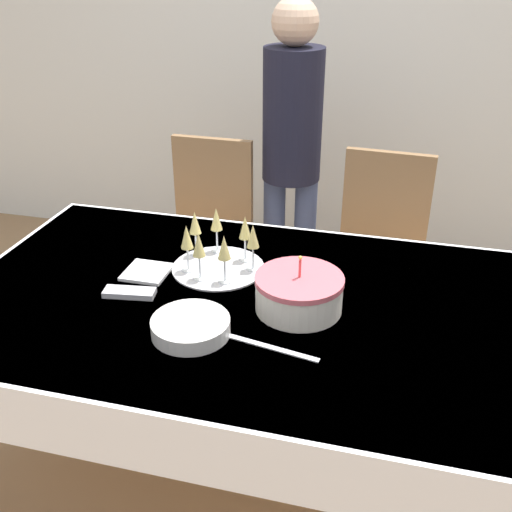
# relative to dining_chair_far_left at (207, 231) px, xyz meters

# --- Properties ---
(ground_plane) EXTENTS (12.00, 12.00, 0.00)m
(ground_plane) POSITION_rel_dining_chair_far_left_xyz_m (0.41, -0.90, -0.54)
(ground_plane) COLOR #93704C
(wall_back) EXTENTS (8.00, 0.05, 2.70)m
(wall_back) POSITION_rel_dining_chair_far_left_xyz_m (0.41, 1.01, 0.81)
(wall_back) COLOR silver
(wall_back) RESTS_ON ground_plane
(dining_table) EXTENTS (1.87, 1.17, 0.76)m
(dining_table) POSITION_rel_dining_chair_far_left_xyz_m (0.41, -0.90, 0.12)
(dining_table) COLOR white
(dining_table) RESTS_ON ground_plane
(dining_chair_far_left) EXTENTS (0.43, 0.43, 0.98)m
(dining_chair_far_left) POSITION_rel_dining_chair_far_left_xyz_m (0.00, 0.00, 0.00)
(dining_chair_far_left) COLOR olive
(dining_chair_far_left) RESTS_ON ground_plane
(dining_chair_far_right) EXTENTS (0.45, 0.45, 0.98)m
(dining_chair_far_right) POSITION_rel_dining_chair_far_left_xyz_m (0.83, -0.00, 0.00)
(dining_chair_far_right) COLOR olive
(dining_chair_far_right) RESTS_ON ground_plane
(birthday_cake) EXTENTS (0.28, 0.28, 0.19)m
(birthday_cake) POSITION_rel_dining_chair_far_left_xyz_m (0.63, -0.92, 0.28)
(birthday_cake) COLOR silver
(birthday_cake) RESTS_ON dining_table
(champagne_tray) EXTENTS (0.33, 0.33, 0.18)m
(champagne_tray) POSITION_rel_dining_chair_far_left_xyz_m (0.30, -0.72, 0.30)
(champagne_tray) COLOR silver
(champagne_tray) RESTS_ON dining_table
(plate_stack_main) EXTENTS (0.24, 0.24, 0.05)m
(plate_stack_main) POSITION_rel_dining_chair_far_left_xyz_m (0.34, -1.13, 0.24)
(plate_stack_main) COLOR silver
(plate_stack_main) RESTS_ON dining_table
(cake_knife) EXTENTS (0.30, 0.07, 0.00)m
(cake_knife) POSITION_rel_dining_chair_far_left_xyz_m (0.59, -1.14, 0.22)
(cake_knife) COLOR silver
(cake_knife) RESTS_ON dining_table
(fork_pile) EXTENTS (0.18, 0.08, 0.02)m
(fork_pile) POSITION_rel_dining_chair_far_left_xyz_m (0.07, -0.98, 0.23)
(fork_pile) COLOR silver
(fork_pile) RESTS_ON dining_table
(napkin_pile) EXTENTS (0.15, 0.15, 0.01)m
(napkin_pile) POSITION_rel_dining_chair_far_left_xyz_m (0.07, -0.83, 0.23)
(napkin_pile) COLOR white
(napkin_pile) RESTS_ON dining_table
(person_standing) EXTENTS (0.28, 0.28, 1.60)m
(person_standing) POSITION_rel_dining_chair_far_left_xyz_m (0.37, 0.21, 0.42)
(person_standing) COLOR #3F4C72
(person_standing) RESTS_ON ground_plane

